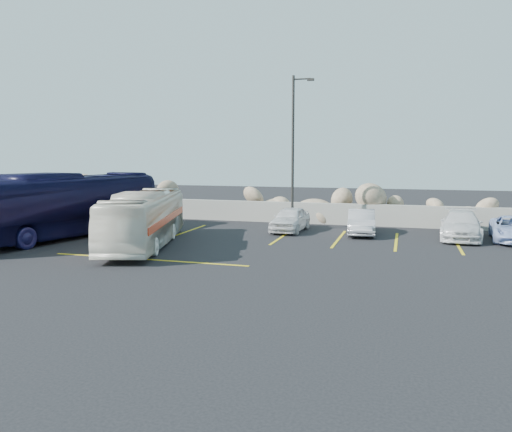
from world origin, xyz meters
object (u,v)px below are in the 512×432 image
(vintage_bus, at_px, (145,219))
(car_c, at_px, (461,225))
(car_b, at_px, (361,222))
(lamppost, at_px, (294,148))
(tour_coach, at_px, (61,205))
(car_a, at_px, (290,219))

(vintage_bus, height_order, car_c, vintage_bus)
(vintage_bus, relative_size, car_b, 2.30)
(lamppost, bearing_deg, tour_coach, -149.76)
(tour_coach, relative_size, car_c, 2.51)
(vintage_bus, relative_size, tour_coach, 0.77)
(vintage_bus, bearing_deg, lamppost, 36.71)
(vintage_bus, bearing_deg, car_a, 33.28)
(vintage_bus, xyz_separation_m, tour_coach, (-4.91, 0.87, 0.36))
(car_a, xyz_separation_m, car_b, (3.61, 0.04, -0.02))
(car_a, distance_m, car_c, 8.22)
(car_a, bearing_deg, car_b, 3.36)
(car_a, height_order, car_b, car_a)
(tour_coach, height_order, car_c, tour_coach)
(car_b, bearing_deg, tour_coach, -164.42)
(lamppost, bearing_deg, car_b, -11.26)
(tour_coach, height_order, car_a, tour_coach)
(tour_coach, distance_m, car_a, 11.27)
(lamppost, xyz_separation_m, vintage_bus, (-5.10, -6.70, -3.11))
(vintage_bus, distance_m, car_a, 7.85)
(lamppost, xyz_separation_m, car_c, (8.23, -0.76, -3.65))
(car_a, bearing_deg, vintage_bus, -127.98)
(lamppost, distance_m, car_c, 9.04)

